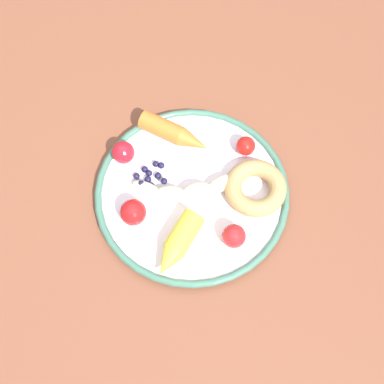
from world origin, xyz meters
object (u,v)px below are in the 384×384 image
object	(u,v)px
tomato_mid	(133,212)
tomato_near	(123,152)
dining_table	(171,186)
blueberry_pile	(151,176)
plate	(192,193)
banana	(196,187)
carrot_yellow	(177,245)
tomato_far	(234,236)
carrot_orange	(175,134)
tomato_extra	(246,146)
donut	(255,188)

from	to	relation	value
tomato_mid	tomato_near	bearing A→B (deg)	10.63
dining_table	blueberry_pile	world-z (taller)	blueberry_pile
plate	tomato_mid	xyz separation A→B (m)	(-0.04, 0.09, 0.02)
banana	carrot_yellow	xyz separation A→B (m)	(-0.10, 0.03, 0.01)
blueberry_pile	tomato_far	size ratio (longest dim) A/B	1.53
carrot_orange	tomato_extra	distance (m)	0.12
dining_table	carrot_orange	size ratio (longest dim) A/B	8.20
carrot_yellow	banana	bearing A→B (deg)	-16.96
plate	donut	bearing A→B (deg)	-90.20
banana	carrot_orange	distance (m)	0.10
tomato_far	tomato_extra	xyz separation A→B (m)	(0.16, -0.03, -0.00)
dining_table	tomato_extra	xyz separation A→B (m)	(0.02, -0.13, 0.11)
dining_table	carrot_orange	xyz separation A→B (m)	(0.05, -0.01, 0.11)
dining_table	donut	bearing A→B (deg)	-111.73
dining_table	tomato_far	world-z (taller)	tomato_far
banana	tomato_far	xyz separation A→B (m)	(-0.09, -0.06, 0.01)
carrot_yellow	donut	xyz separation A→B (m)	(0.10, -0.12, -0.00)
carrot_yellow	tomato_near	xyz separation A→B (m)	(0.16, 0.09, 0.00)
dining_table	banana	distance (m)	0.13
banana	carrot_orange	size ratio (longest dim) A/B	1.62
tomato_far	blueberry_pile	bearing A→B (deg)	49.66
tomato_near	tomato_mid	size ratio (longest dim) A/B	0.90
plate	blueberry_pile	size ratio (longest dim) A/B	5.57
tomato_near	carrot_orange	bearing A→B (deg)	-66.88
carrot_orange	blueberry_pile	bearing A→B (deg)	151.93
plate	carrot_yellow	bearing A→B (deg)	166.03
tomato_near	tomato_mid	xyz separation A→B (m)	(-0.11, -0.02, 0.00)
carrot_orange	carrot_yellow	world-z (taller)	carrot_yellow
carrot_orange	tomato_extra	bearing A→B (deg)	-102.09
dining_table	plate	world-z (taller)	plate
tomato_far	tomato_near	bearing A→B (deg)	49.87
dining_table	blueberry_pile	bearing A→B (deg)	135.59
plate	tomato_far	world-z (taller)	tomato_far
blueberry_pile	donut	bearing A→B (deg)	-99.24
donut	tomato_extra	size ratio (longest dim) A/B	3.11
tomato_near	tomato_extra	distance (m)	0.20
carrot_yellow	tomato_mid	distance (m)	0.09
plate	donut	distance (m)	0.10
tomato_extra	blueberry_pile	bearing A→B (deg)	107.19
carrot_orange	carrot_yellow	distance (m)	0.20
banana	tomato_extra	xyz separation A→B (m)	(0.07, -0.08, 0.00)
carrot_orange	donut	distance (m)	0.16
carrot_yellow	tomato_far	size ratio (longest dim) A/B	3.00
carrot_orange	tomato_mid	world-z (taller)	tomato_mid
tomato_far	carrot_orange	bearing A→B (deg)	26.18
donut	tomato_extra	bearing A→B (deg)	8.55
banana	tomato_mid	size ratio (longest dim) A/B	4.84
plate	donut	size ratio (longest dim) A/B	3.15
plate	tomato_extra	size ratio (longest dim) A/B	9.81
donut	dining_table	bearing A→B (deg)	68.27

